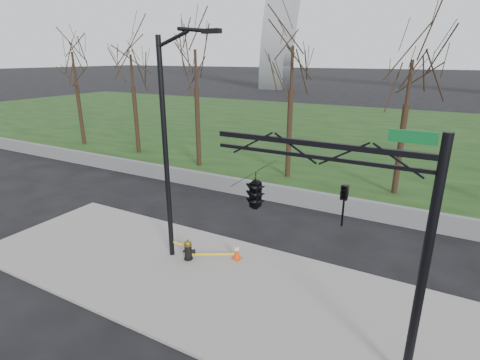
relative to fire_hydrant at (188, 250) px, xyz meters
The scene contains 10 objects.
ground 1.51m from the fire_hydrant, 32.64° to the right, with size 500.00×500.00×0.00m, color black.
sidewalk 1.49m from the fire_hydrant, 32.64° to the right, with size 18.00×6.00×0.10m, color gray.
grass_strip 29.26m from the fire_hydrant, 87.64° to the left, with size 120.00×40.00×0.06m, color black.
guardrail 7.33m from the fire_hydrant, 80.55° to the left, with size 60.00×0.30×0.90m, color #59595B.
tree_row 11.86m from the fire_hydrant, 92.98° to the left, with size 42.42×4.00×8.47m.
fire_hydrant is the anchor object (origin of this frame).
traffic_cone 1.81m from the fire_hydrant, 29.49° to the left, with size 0.34×0.34×0.60m.
street_light 4.25m from the fire_hydrant, behind, with size 2.39×0.25×8.21m.
traffic_signal_mast 6.13m from the fire_hydrant, 23.85° to the right, with size 5.10×2.49×6.00m.
caution_tape 0.53m from the fire_hydrant, 35.77° to the left, with size 2.35×0.90×0.42m.
Camera 1 is at (6.37, -9.07, 7.34)m, focal length 27.73 mm.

